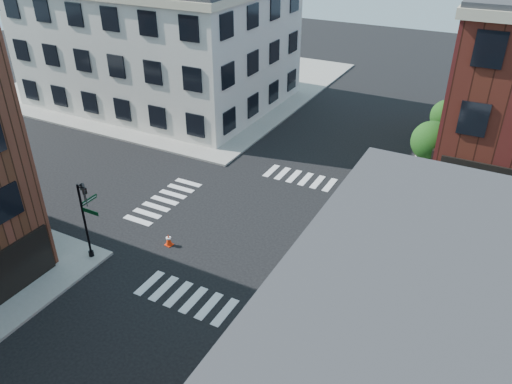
% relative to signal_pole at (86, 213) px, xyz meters
% --- Properties ---
extents(ground, '(120.00, 120.00, 0.00)m').
position_rel_signal_pole_xyz_m(ground, '(6.72, 6.68, -2.86)').
color(ground, black).
rests_on(ground, ground).
extents(sidewalk_nw, '(30.00, 30.00, 0.15)m').
position_rel_signal_pole_xyz_m(sidewalk_nw, '(-14.28, 27.68, -2.78)').
color(sidewalk_nw, gray).
rests_on(sidewalk_nw, ground).
extents(building_nw, '(22.00, 16.00, 11.00)m').
position_rel_signal_pole_xyz_m(building_nw, '(-12.28, 22.68, 2.64)').
color(building_nw, beige).
rests_on(building_nw, ground).
extents(tree_near, '(2.69, 2.69, 4.49)m').
position_rel_signal_pole_xyz_m(tree_near, '(14.28, 16.65, 0.30)').
color(tree_near, black).
rests_on(tree_near, ground).
extents(tree_far, '(2.43, 2.43, 4.07)m').
position_rel_signal_pole_xyz_m(tree_far, '(14.28, 22.65, 0.02)').
color(tree_far, black).
rests_on(tree_far, ground).
extents(signal_pole, '(1.29, 1.24, 4.60)m').
position_rel_signal_pole_xyz_m(signal_pole, '(0.00, 0.00, 0.00)').
color(signal_pole, black).
rests_on(signal_pole, ground).
extents(box_truck, '(8.35, 2.70, 3.74)m').
position_rel_signal_pole_xyz_m(box_truck, '(17.68, 4.89, -0.91)').
color(box_truck, silver).
rests_on(box_truck, ground).
extents(traffic_cone, '(0.47, 0.47, 0.74)m').
position_rel_signal_pole_xyz_m(traffic_cone, '(2.93, 2.82, -2.50)').
color(traffic_cone, red).
rests_on(traffic_cone, ground).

